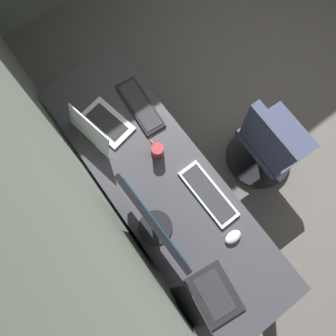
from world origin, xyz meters
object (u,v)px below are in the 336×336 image
(laptop_left, at_px, (206,302))
(mouse_main, at_px, (233,237))
(monitor_primary, at_px, (154,224))
(office_chair, at_px, (268,145))
(keyboard_main, at_px, (208,194))
(coffee_mug, at_px, (157,150))
(keyboard_spare, at_px, (140,106))
(drawer_pedestal, at_px, (177,218))
(laptop_leftmost, at_px, (100,126))

(laptop_left, bearing_deg, mouse_main, -63.57)
(monitor_primary, height_order, laptop_left, monitor_primary)
(office_chair, bearing_deg, monitor_primary, 90.30)
(keyboard_main, relative_size, coffee_mug, 3.62)
(mouse_main, bearing_deg, keyboard_spare, -2.68)
(keyboard_main, height_order, office_chair, office_chair)
(monitor_primary, relative_size, mouse_main, 5.26)
(keyboard_spare, bearing_deg, keyboard_main, 179.79)
(drawer_pedestal, relative_size, laptop_left, 1.99)
(office_chair, bearing_deg, drawer_pedestal, 91.30)
(coffee_mug, bearing_deg, drawer_pedestal, 162.65)
(drawer_pedestal, distance_m, coffee_mug, 0.59)
(laptop_left, relative_size, mouse_main, 3.36)
(laptop_left, bearing_deg, drawer_pedestal, -20.32)
(mouse_main, distance_m, coffee_mug, 0.68)
(keyboard_spare, relative_size, coffee_mug, 3.69)
(monitor_primary, height_order, laptop_leftmost, monitor_primary)
(drawer_pedestal, relative_size, keyboard_main, 1.65)
(monitor_primary, bearing_deg, laptop_left, 178.47)
(keyboard_main, bearing_deg, laptop_left, 139.64)
(keyboard_main, distance_m, mouse_main, 0.29)
(laptop_left, distance_m, keyboard_main, 0.59)
(keyboard_main, distance_m, coffee_mug, 0.41)
(laptop_leftmost, relative_size, keyboard_main, 0.90)
(laptop_leftmost, xyz_separation_m, keyboard_main, (-0.74, -0.29, -0.04))
(coffee_mug, distance_m, office_chair, 0.88)
(drawer_pedestal, xyz_separation_m, keyboard_spare, (0.71, -0.21, 0.39))
(drawer_pedestal, xyz_separation_m, coffee_mug, (0.38, -0.12, 0.43))
(keyboard_main, xyz_separation_m, mouse_main, (-0.28, 0.04, 0.01))
(monitor_primary, distance_m, coffee_mug, 0.50)
(laptop_left, height_order, mouse_main, laptop_left)
(keyboard_spare, xyz_separation_m, mouse_main, (-1.00, 0.05, 0.01))
(laptop_left, xyz_separation_m, coffee_mug, (0.84, -0.29, -0.00))
(laptop_leftmost, xyz_separation_m, mouse_main, (-1.02, -0.24, -0.03))
(keyboard_main, bearing_deg, drawer_pedestal, 86.02)
(mouse_main, bearing_deg, keyboard_main, -8.92)
(laptop_leftmost, distance_m, keyboard_main, 0.79)
(monitor_primary, xyz_separation_m, laptop_leftmost, (0.71, -0.08, -0.20))
(laptop_left, relative_size, coffee_mug, 3.00)
(laptop_leftmost, bearing_deg, laptop_left, 175.35)
(laptop_leftmost, xyz_separation_m, coffee_mug, (-0.35, -0.19, 0.00))
(laptop_left, distance_m, office_chair, 1.18)
(laptop_left, distance_m, coffee_mug, 0.89)
(keyboard_spare, relative_size, office_chair, 0.44)
(laptop_left, xyz_separation_m, keyboard_spare, (1.17, -0.39, -0.04))
(keyboard_main, distance_m, office_chair, 0.70)
(drawer_pedestal, bearing_deg, office_chair, -88.70)
(laptop_leftmost, height_order, keyboard_main, laptop_leftmost)
(monitor_primary, height_order, mouse_main, monitor_primary)
(monitor_primary, distance_m, keyboard_spare, 0.82)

